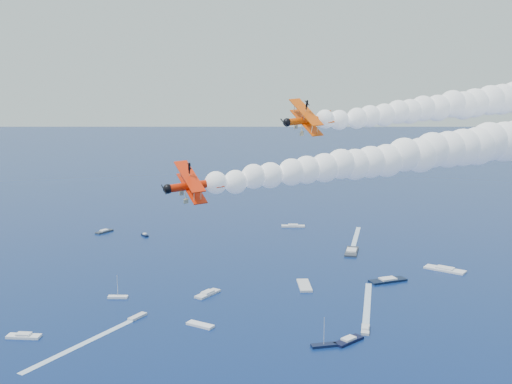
# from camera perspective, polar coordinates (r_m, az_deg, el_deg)

# --- Properties ---
(biplane_lead) EXTENTS (12.51, 13.10, 9.10)m
(biplane_lead) POSITION_cam_1_polar(r_m,az_deg,el_deg) (94.19, 4.89, 6.70)
(biplane_lead) COLOR #D54504
(biplane_trail) EXTENTS (11.91, 12.48, 8.21)m
(biplane_trail) POSITION_cam_1_polar(r_m,az_deg,el_deg) (77.96, -5.87, 0.61)
(biplane_trail) COLOR red
(smoke_trail_lead) EXTENTS (66.89, 64.73, 11.76)m
(smoke_trail_lead) POSITION_cam_1_polar(r_m,az_deg,el_deg) (111.34, 19.91, 7.89)
(smoke_trail_lead) COLOR white
(smoke_trail_trail) EXTENTS (66.91, 65.23, 11.76)m
(smoke_trail_trail) POSITION_cam_1_polar(r_m,az_deg,el_deg) (91.21, 13.62, 3.27)
(smoke_trail_trail) COLOR white
(spectator_boats) EXTENTS (230.02, 194.47, 0.70)m
(spectator_boats) POSITION_cam_1_polar(r_m,az_deg,el_deg) (199.16, 4.84, -9.56)
(spectator_boats) COLOR #2D323D
(spectator_boats) RESTS_ON ground
(boat_wakes) EXTENTS (76.30, 174.08, 0.04)m
(boat_wakes) POSITION_cam_1_polar(r_m,az_deg,el_deg) (209.44, 3.10, -8.64)
(boat_wakes) COLOR white
(boat_wakes) RESTS_ON ground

